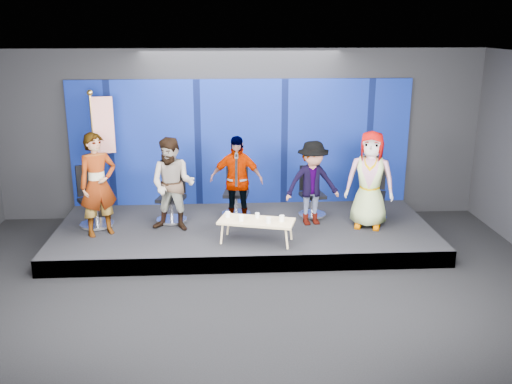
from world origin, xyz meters
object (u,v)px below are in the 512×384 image
(panelist_b, at_px, (173,185))
(chair_e, at_px, (372,200))
(panelist_a, at_px, (98,185))
(coffee_table, at_px, (257,222))
(chair_c, at_px, (236,198))
(mug_a, at_px, (228,214))
(chair_b, at_px, (172,203))
(mug_e, at_px, (282,218))
(chair_a, at_px, (95,206))
(chair_d, at_px, (312,200))
(panelist_c, at_px, (236,180))
(panelist_d, at_px, (312,183))
(mug_b, at_px, (241,218))
(panelist_e, at_px, (370,180))
(mug_c, at_px, (257,215))
(flag_stand, at_px, (101,150))
(mug_d, at_px, (269,220))

(panelist_b, relative_size, chair_e, 1.54)
(panelist_a, bearing_deg, coffee_table, -42.08)
(chair_c, relative_size, mug_a, 10.44)
(chair_b, bearing_deg, panelist_a, -138.65)
(chair_e, bearing_deg, mug_e, -129.05)
(chair_a, xyz_separation_m, chair_d, (4.16, 0.35, -0.05))
(chair_a, bearing_deg, panelist_c, -31.66)
(panelist_d, xyz_separation_m, mug_b, (-1.37, -0.89, -0.35))
(panelist_c, xyz_separation_m, panelist_e, (2.45, -0.32, 0.06))
(panelist_e, height_order, mug_b, panelist_e)
(coffee_table, bearing_deg, chair_d, 49.28)
(coffee_table, xyz_separation_m, mug_b, (-0.26, -0.02, 0.09))
(mug_c, distance_m, flag_stand, 3.42)
(panelist_b, relative_size, panelist_c, 1.02)
(panelist_a, xyz_separation_m, panelist_c, (2.46, 0.43, -0.08))
(mug_a, distance_m, mug_c, 0.52)
(panelist_a, relative_size, panelist_e, 1.03)
(chair_a, height_order, coffee_table, chair_a)
(panelist_c, distance_m, mug_b, 1.08)
(chair_c, xyz_separation_m, coffee_table, (0.31, -1.49, 0.02))
(mug_a, xyz_separation_m, mug_e, (0.93, -0.28, 0.00))
(chair_d, bearing_deg, chair_c, 165.27)
(mug_a, height_order, mug_e, mug_e)
(panelist_b, bearing_deg, panelist_d, 16.86)
(panelist_a, bearing_deg, mug_d, -44.23)
(chair_b, bearing_deg, panelist_d, 6.08)
(mug_b, xyz_separation_m, mug_e, (0.70, -0.06, -0.00))
(panelist_a, bearing_deg, chair_c, -10.10)
(flag_stand, bearing_deg, chair_c, -12.89)
(panelist_e, xyz_separation_m, mug_a, (-2.63, -0.47, -0.46))
(panelist_d, height_order, mug_e, panelist_d)
(mug_a, height_order, mug_c, mug_a)
(chair_d, relative_size, mug_c, 11.26)
(mug_d, bearing_deg, panelist_e, 22.93)
(flag_stand, bearing_deg, coffee_table, -38.89)
(chair_a, height_order, panelist_b, panelist_b)
(panelist_e, height_order, mug_e, panelist_e)
(panelist_b, xyz_separation_m, mug_b, (1.22, -0.73, -0.41))
(panelist_a, relative_size, mug_d, 18.08)
(chair_b, relative_size, mug_a, 10.62)
(chair_a, relative_size, mug_c, 13.07)
(panelist_d, distance_m, mug_b, 1.67)
(chair_b, xyz_separation_m, coffee_table, (1.55, -1.21, 0.02))
(panelist_b, distance_m, panelist_e, 3.61)
(chair_a, height_order, flag_stand, flag_stand)
(coffee_table, height_order, mug_a, mug_a)
(mug_b, bearing_deg, panelist_a, 167.20)
(panelist_e, relative_size, mug_e, 17.28)
(mug_a, bearing_deg, mug_e, -16.58)
(mug_e, bearing_deg, chair_e, 32.85)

